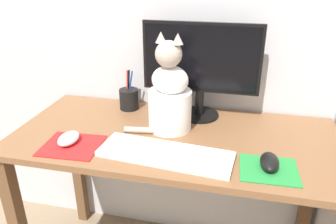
{
  "coord_description": "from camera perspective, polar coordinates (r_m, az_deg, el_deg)",
  "views": [
    {
      "loc": [
        0.22,
        -1.09,
        1.35
      ],
      "look_at": [
        -0.02,
        -0.06,
        0.86
      ],
      "focal_mm": 35.0,
      "sensor_mm": 36.0,
      "label": 1
    }
  ],
  "objects": [
    {
      "name": "pen_cup",
      "position": [
        1.48,
        -6.8,
        2.34
      ],
      "size": [
        0.09,
        0.09,
        0.18
      ],
      "color": "black",
      "rests_on": "desk"
    },
    {
      "name": "computer_mouse_left",
      "position": [
        1.24,
        -16.92,
        -4.43
      ],
      "size": [
        0.07,
        0.1,
        0.04
      ],
      "color": "white",
      "rests_on": "mousepad_left"
    },
    {
      "name": "keyboard",
      "position": [
        1.12,
        -0.38,
        -7.26
      ],
      "size": [
        0.47,
        0.19,
        0.02
      ],
      "rotation": [
        0.0,
        0.0,
        -0.09
      ],
      "color": "silver",
      "rests_on": "desk"
    },
    {
      "name": "computer_mouse_right",
      "position": [
        1.11,
        17.26,
        -8.28
      ],
      "size": [
        0.06,
        0.11,
        0.04
      ],
      "color": "black",
      "rests_on": "mousepad_right"
    },
    {
      "name": "monitor",
      "position": [
        1.34,
        5.74,
        8.12
      ],
      "size": [
        0.48,
        0.17,
        0.4
      ],
      "color": "black",
      "rests_on": "desk"
    },
    {
      "name": "desk",
      "position": [
        1.32,
        1.19,
        -8.51
      ],
      "size": [
        1.25,
        0.58,
        0.75
      ],
      "color": "brown",
      "rests_on": "ground_plane"
    },
    {
      "name": "mousepad_right",
      "position": [
        1.11,
        17.12,
        -9.56
      ],
      "size": [
        0.19,
        0.17,
        0.0
      ],
      "rotation": [
        0.0,
        0.0,
        0.04
      ],
      "color": "#238438",
      "rests_on": "desk"
    },
    {
      "name": "mousepad_left",
      "position": [
        1.24,
        -16.38,
        -5.62
      ],
      "size": [
        0.21,
        0.19,
        0.0
      ],
      "rotation": [
        0.0,
        0.0,
        0.05
      ],
      "color": "red",
      "rests_on": "desk"
    },
    {
      "name": "cat",
      "position": [
        1.25,
        0.25,
        2.95
      ],
      "size": [
        0.27,
        0.2,
        0.38
      ],
      "rotation": [
        0.0,
        0.0,
        -0.22
      ],
      "color": "white",
      "rests_on": "desk"
    }
  ]
}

